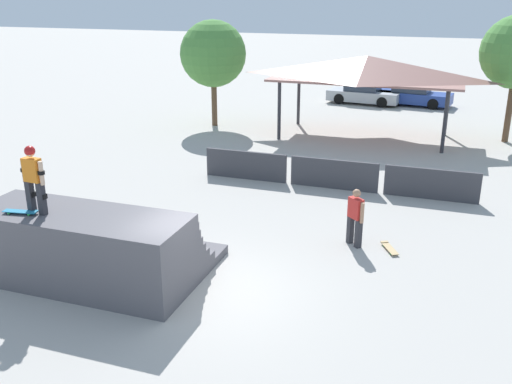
% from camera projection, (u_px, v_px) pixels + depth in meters
% --- Properties ---
extents(ground_plane, '(160.00, 160.00, 0.00)m').
position_uv_depth(ground_plane, '(206.00, 291.00, 13.26)').
color(ground_plane, '#ADA8A0').
extents(quarter_pipe_ramp, '(5.15, 3.61, 1.78)m').
position_uv_depth(quarter_pipe_ramp, '(91.00, 248.00, 13.66)').
color(quarter_pipe_ramp, '#565459').
rests_on(quarter_pipe_ramp, ground).
extents(skater_on_deck, '(0.69, 0.25, 1.60)m').
position_uv_depth(skater_on_deck, '(33.00, 175.00, 12.78)').
color(skater_on_deck, '#2D2D33').
rests_on(skater_on_deck, quarter_pipe_ramp).
extents(skateboard_on_deck, '(0.84, 0.33, 0.09)m').
position_uv_depth(skateboard_on_deck, '(22.00, 212.00, 13.02)').
color(skateboard_on_deck, green).
rests_on(skateboard_on_deck, quarter_pipe_ramp).
extents(bystander_walking, '(0.55, 0.51, 1.62)m').
position_uv_depth(bystander_walking, '(355.00, 214.00, 15.38)').
color(bystander_walking, '#2D2D33').
rests_on(bystander_walking, ground).
extents(skateboard_on_ground, '(0.58, 0.84, 0.09)m').
position_uv_depth(skateboard_on_ground, '(389.00, 248.00, 15.37)').
color(skateboard_on_ground, green).
rests_on(skateboard_on_ground, ground).
extents(barrier_fence, '(9.69, 0.12, 1.05)m').
position_uv_depth(barrier_fence, '(334.00, 174.00, 19.99)').
color(barrier_fence, '#3D3D42').
rests_on(barrier_fence, ground).
extents(pavilion_shelter, '(8.62, 4.04, 3.80)m').
position_uv_depth(pavilion_shelter, '(367.00, 68.00, 26.10)').
color(pavilion_shelter, '#2D2D33').
rests_on(pavilion_shelter, ground).
extents(tree_far_back, '(3.29, 3.29, 5.28)m').
position_uv_depth(tree_far_back, '(213.00, 54.00, 28.31)').
color(tree_far_back, brown).
rests_on(tree_far_back, ground).
extents(parked_car_silver, '(4.51, 2.18, 1.27)m').
position_uv_depth(parked_car_silver, '(364.00, 94.00, 34.96)').
color(parked_car_silver, '#A8AAAF').
rests_on(parked_car_silver, ground).
extents(parked_car_blue, '(4.72, 2.35, 1.27)m').
position_uv_depth(parked_car_blue, '(412.00, 95.00, 34.49)').
color(parked_car_blue, navy).
rests_on(parked_car_blue, ground).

